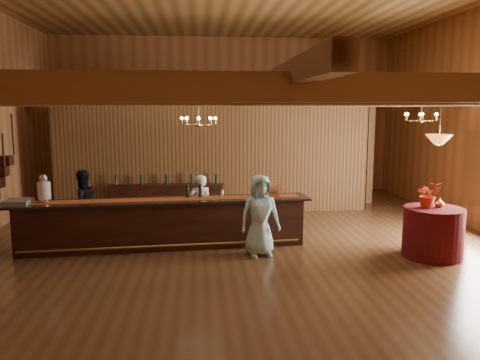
{
  "coord_description": "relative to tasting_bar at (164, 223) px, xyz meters",
  "views": [
    {
      "loc": [
        -0.93,
        -9.91,
        3.0
      ],
      "look_at": [
        0.01,
        0.72,
        1.37
      ],
      "focal_mm": 35.0,
      "sensor_mm": 36.0,
      "label": 1
    }
  ],
  "objects": [
    {
      "name": "floor",
      "position": [
        1.7,
        -0.1,
        -0.54
      ],
      "size": [
        14.0,
        14.0,
        0.0
      ],
      "primitive_type": "plane",
      "color": "brown",
      "rests_on": "ground"
    },
    {
      "name": "wall_back",
      "position": [
        1.7,
        6.9,
        2.21
      ],
      "size": [
        12.0,
        0.1,
        5.5
      ],
      "primitive_type": "cube",
      "color": "#9E703B",
      "rests_on": "floor"
    },
    {
      "name": "wall_front",
      "position": [
        1.7,
        -7.1,
        2.21
      ],
      "size": [
        12.0,
        0.1,
        5.5
      ],
      "primitive_type": "cube",
      "color": "#9E703B",
      "rests_on": "floor"
    },
    {
      "name": "beam_grid",
      "position": [
        1.7,
        0.41,
        2.7
      ],
      "size": [
        11.9,
        13.9,
        0.39
      ],
      "color": "brown",
      "rests_on": "wall_left"
    },
    {
      "name": "support_posts",
      "position": [
        1.7,
        -0.6,
        1.06
      ],
      "size": [
        9.2,
        10.2,
        3.2
      ],
      "color": "brown",
      "rests_on": "floor"
    },
    {
      "name": "partition_wall",
      "position": [
        1.2,
        3.4,
        1.01
      ],
      "size": [
        9.0,
        0.18,
        3.1
      ],
      "primitive_type": "cube",
      "color": "brown",
      "rests_on": "floor"
    },
    {
      "name": "window_right_back",
      "position": [
        7.65,
        0.9,
        1.01
      ],
      "size": [
        0.12,
        1.05,
        1.75
      ],
      "primitive_type": "cube",
      "color": "white",
      "rests_on": "wall_right"
    },
    {
      "name": "backroom_boxes",
      "position": [
        1.41,
        5.4,
        -0.01
      ],
      "size": [
        4.1,
        0.6,
        1.1
      ],
      "color": "#361910",
      "rests_on": "floor"
    },
    {
      "name": "tasting_bar",
      "position": [
        0.0,
        0.0,
        0.0
      ],
      "size": [
        6.42,
        1.24,
        1.08
      ],
      "rotation": [
        0.0,
        0.0,
        0.07
      ],
      "color": "#361910",
      "rests_on": "floor"
    },
    {
      "name": "beverage_dispenser",
      "position": [
        -2.44,
        -0.11,
        0.81
      ],
      "size": [
        0.26,
        0.26,
        0.6
      ],
      "color": "silver",
      "rests_on": "tasting_bar"
    },
    {
      "name": "glass_rack_tray",
      "position": [
        -2.94,
        -0.25,
        0.57
      ],
      "size": [
        0.5,
        0.5,
        0.1
      ],
      "primitive_type": "cube",
      "color": "gray",
      "rests_on": "tasting_bar"
    },
    {
      "name": "raffle_drum",
      "position": [
        2.39,
        0.11,
        0.7
      ],
      "size": [
        0.34,
        0.24,
        0.3
      ],
      "color": "brown",
      "rests_on": "tasting_bar"
    },
    {
      "name": "bar_bottle_0",
      "position": [
        0.51,
        0.16,
        0.67
      ],
      "size": [
        0.07,
        0.07,
        0.3
      ],
      "primitive_type": "cylinder",
      "color": "black",
      "rests_on": "tasting_bar"
    },
    {
      "name": "bar_bottle_1",
      "position": [
        0.79,
        0.18,
        0.67
      ],
      "size": [
        0.07,
        0.07,
        0.3
      ],
      "primitive_type": "cylinder",
      "color": "black",
      "rests_on": "tasting_bar"
    },
    {
      "name": "backbar_shelf",
      "position": [
        -0.14,
        3.13,
        -0.09
      ],
      "size": [
        3.24,
        0.95,
        0.9
      ],
      "primitive_type": "cube",
      "rotation": [
        0.0,
        0.0,
        -0.14
      ],
      "color": "#361910",
      "rests_on": "floor"
    },
    {
      "name": "round_table",
      "position": [
        5.5,
        -1.15,
        -0.03
      ],
      "size": [
        1.18,
        1.18,
        1.02
      ],
      "primitive_type": "cylinder",
      "color": "#570807",
      "rests_on": "floor"
    },
    {
      "name": "chandelier_left",
      "position": [
        0.78,
        0.71,
        2.2
      ],
      "size": [
        0.8,
        0.8,
        0.62
      ],
      "color": "#A88F41",
      "rests_on": "beam_grid"
    },
    {
      "name": "chandelier_right",
      "position": [
        6.0,
        0.66,
        2.28
      ],
      "size": [
        0.8,
        0.8,
        0.53
      ],
      "color": "#A88F41",
      "rests_on": "beam_grid"
    },
    {
      "name": "pendant_lamp",
      "position": [
        5.5,
        -1.15,
        1.86
      ],
      "size": [
        0.52,
        0.52,
        0.9
      ],
      "color": "#A88F41",
      "rests_on": "beam_grid"
    },
    {
      "name": "bartender",
      "position": [
        0.79,
        0.74,
        0.21
      ],
      "size": [
        0.6,
        0.45,
        1.5
      ],
      "primitive_type": "imported",
      "rotation": [
        0.0,
        0.0,
        3.31
      ],
      "color": "white",
      "rests_on": "floor"
    },
    {
      "name": "staff_second",
      "position": [
        -1.92,
        0.82,
        0.27
      ],
      "size": [
        1.0,
        0.97,
        1.63
      ],
      "primitive_type": "imported",
      "rotation": [
        0.0,
        0.0,
        3.78
      ],
      "color": "black",
      "rests_on": "floor"
    },
    {
      "name": "guest",
      "position": [
        2.01,
        -0.73,
        0.3
      ],
      "size": [
        0.9,
        0.67,
        1.69
      ],
      "primitive_type": "imported",
      "rotation": [
        0.0,
        0.0,
        0.17
      ],
      "color": "#A1D9E2",
      "rests_on": "floor"
    },
    {
      "name": "floor_plant",
      "position": [
        5.04,
        3.66,
        0.16
      ],
      "size": [
        0.94,
        0.86,
        1.39
      ],
      "primitive_type": "imported",
      "rotation": [
        0.0,
        0.0,
        -0.39
      ],
      "color": "#1D5119",
      "rests_on": "floor"
    },
    {
      "name": "table_flowers",
      "position": [
        5.38,
        -1.09,
        0.75
      ],
      "size": [
        0.52,
        0.46,
        0.54
      ],
      "primitive_type": "imported",
      "rotation": [
        0.0,
        0.0,
        -0.08
      ],
      "color": "red",
      "rests_on": "round_table"
    },
    {
      "name": "table_vase",
      "position": [
        5.63,
        -1.09,
        0.63
      ],
      "size": [
        0.15,
        0.15,
        0.3
      ],
      "primitive_type": "imported",
      "rotation": [
        0.0,
        0.0,
        -0.02
      ],
      "color": "#A88F41",
      "rests_on": "round_table"
    }
  ]
}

